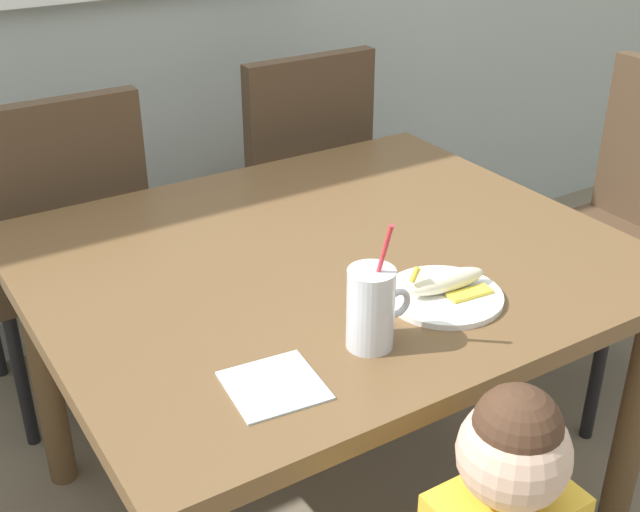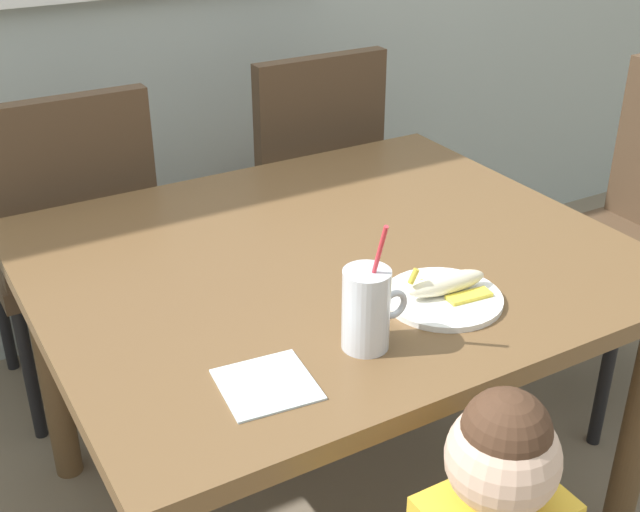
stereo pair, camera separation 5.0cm
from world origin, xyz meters
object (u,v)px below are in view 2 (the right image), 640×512
at_px(snack_plate, 443,298).
at_px(peeled_banana, 447,284).
at_px(paper_napkin, 267,384).
at_px(dining_chair_right, 303,180).
at_px(milk_cup, 367,313).
at_px(dining_table, 329,290).
at_px(dining_chair_left, 72,235).

distance_m(snack_plate, peeled_banana, 0.03).
bearing_deg(paper_napkin, peeled_banana, 10.24).
distance_m(peeled_banana, paper_napkin, 0.44).
bearing_deg(dining_chair_right, milk_cup, 66.37).
bearing_deg(peeled_banana, dining_table, 109.32).
bearing_deg(snack_plate, paper_napkin, -170.26).
xyz_separation_m(dining_table, milk_cup, (-0.13, -0.34, 0.16)).
bearing_deg(dining_chair_right, snack_plate, 75.41).
bearing_deg(paper_napkin, dining_chair_left, 92.64).
bearing_deg(dining_chair_left, peeled_banana, 115.08).
bearing_deg(paper_napkin, dining_table, 47.40).
bearing_deg(dining_chair_right, dining_table, 64.96).
distance_m(dining_table, milk_cup, 0.40).
bearing_deg(snack_plate, dining_chair_left, 114.34).
distance_m(dining_table, snack_plate, 0.32).
height_order(dining_chair_left, peeled_banana, dining_chair_left).
distance_m(milk_cup, snack_plate, 0.23).
height_order(dining_chair_right, paper_napkin, dining_chair_right).
distance_m(dining_table, dining_chair_left, 0.84).
relative_size(milk_cup, paper_napkin, 1.66).
relative_size(dining_chair_right, peeled_banana, 5.53).
xyz_separation_m(milk_cup, paper_napkin, (-0.20, -0.02, -0.06)).
relative_size(milk_cup, snack_plate, 1.08).
bearing_deg(peeled_banana, dining_chair_right, 76.00).
xyz_separation_m(dining_table, paper_napkin, (-0.33, -0.36, 0.10)).
xyz_separation_m(dining_chair_left, peeled_banana, (0.48, -1.02, 0.21)).
bearing_deg(dining_table, milk_cup, -110.32).
bearing_deg(dining_table, snack_plate, -73.47).
distance_m(dining_chair_right, milk_cup, 1.24).
xyz_separation_m(dining_table, dining_chair_right, (0.36, 0.77, -0.09)).
height_order(dining_table, milk_cup, milk_cup).
relative_size(dining_chair_right, snack_plate, 4.17).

